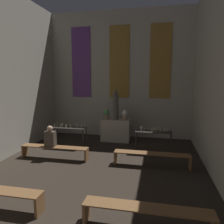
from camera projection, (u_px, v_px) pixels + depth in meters
name	position (u px, v px, depth m)	size (l,w,h in m)	color
wall_back	(120.00, 74.00, 10.40)	(6.99, 0.16, 5.96)	#B2AD9E
altar	(116.00, 130.00, 9.85)	(1.28, 0.60, 0.99)	#BCB29E
statue	(116.00, 106.00, 9.69)	(0.24, 0.24, 1.32)	#5B5651
flower_vase_left	(107.00, 114.00, 9.82)	(0.27, 0.27, 0.46)	#937A5B
flower_vase_right	(125.00, 114.00, 9.65)	(0.27, 0.27, 0.46)	#937A5B
candle_rack_left	(69.00, 130.00, 8.98)	(1.36, 0.48, 1.02)	#332D28
candle_rack_right	(154.00, 134.00, 8.29)	(1.36, 0.48, 1.02)	#332D28
pew_second_right	(147.00, 212.00, 4.04)	(2.41, 0.36, 0.44)	brown
pew_back_left	(55.00, 149.00, 7.67)	(2.41, 0.36, 0.44)	brown
pew_back_right	(152.00, 156.00, 6.99)	(2.41, 0.36, 0.44)	brown
person_seated	(50.00, 137.00, 7.64)	(0.36, 0.24, 0.74)	#4C4238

